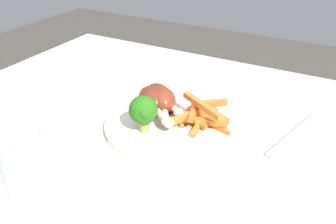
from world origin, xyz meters
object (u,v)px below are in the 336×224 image
object	(u,v)px
chicken_drumstick_far	(153,100)
dining_table	(177,179)
chicken_drumstick_extra	(160,96)
water_glass	(22,158)
carrot_fries_pile	(199,115)
broccoli_floret_front	(144,110)
chicken_drumstick_near	(163,101)
dinner_plate	(168,123)
fork	(294,134)

from	to	relation	value
chicken_drumstick_far	dining_table	bearing A→B (deg)	-28.75
chicken_drumstick_extra	water_glass	distance (m)	0.31
chicken_drumstick_extra	water_glass	world-z (taller)	water_glass
dining_table	carrot_fries_pile	world-z (taller)	carrot_fries_pile
broccoli_floret_front	chicken_drumstick_near	size ratio (longest dim) A/B	0.59
chicken_drumstick_far	water_glass	size ratio (longest dim) A/B	1.10
broccoli_floret_front	dinner_plate	bearing A→B (deg)	65.28
broccoli_floret_front	water_glass	xyz separation A→B (m)	(-0.09, -0.20, -0.00)
carrot_fries_pile	chicken_drumstick_near	world-z (taller)	chicken_drumstick_near
dinner_plate	fork	distance (m)	0.24
dining_table	chicken_drumstick_near	world-z (taller)	chicken_drumstick_near
chicken_drumstick_near	chicken_drumstick_far	xyz separation A→B (m)	(-0.02, -0.01, 0.00)
dining_table	chicken_drumstick_extra	xyz separation A→B (m)	(-0.08, 0.07, 0.14)
dining_table	fork	bearing A→B (deg)	29.24
water_glass	dinner_plate	bearing A→B (deg)	66.25
water_glass	broccoli_floret_front	bearing A→B (deg)	66.50
chicken_drumstick_extra	water_glass	size ratio (longest dim) A/B	1.15
carrot_fries_pile	fork	world-z (taller)	carrot_fries_pile
chicken_drumstick_extra	fork	size ratio (longest dim) A/B	0.66
chicken_drumstick_far	fork	world-z (taller)	chicken_drumstick_far
dinner_plate	chicken_drumstick_far	size ratio (longest dim) A/B	2.07
water_glass	chicken_drumstick_near	bearing A→B (deg)	73.00
carrot_fries_pile	chicken_drumstick_far	bearing A→B (deg)	-178.98
chicken_drumstick_extra	fork	world-z (taller)	chicken_drumstick_extra
broccoli_floret_front	chicken_drumstick_far	distance (m)	0.08
dining_table	broccoli_floret_front	xyz separation A→B (m)	(-0.06, -0.03, 0.16)
dining_table	chicken_drumstick_extra	world-z (taller)	chicken_drumstick_extra
dining_table	broccoli_floret_front	size ratio (longest dim) A/B	15.66
chicken_drumstick_extra	chicken_drumstick_far	bearing A→B (deg)	-90.88
carrot_fries_pile	fork	distance (m)	0.18
dining_table	chicken_drumstick_extra	size ratio (longest dim) A/B	8.89
broccoli_floret_front	chicken_drumstick_near	bearing A→B (deg)	91.46
broccoli_floret_front	dining_table	bearing A→B (deg)	26.05
broccoli_floret_front	carrot_fries_pile	world-z (taller)	broccoli_floret_front
water_glass	chicken_drumstick_far	bearing A→B (deg)	76.86
broccoli_floret_front	chicken_drumstick_far	world-z (taller)	broccoli_floret_front
dining_table	water_glass	distance (m)	0.31
dinner_plate	chicken_drumstick_extra	bearing A→B (deg)	131.86
chicken_drumstick_near	fork	size ratio (longest dim) A/B	0.64
chicken_drumstick_far	chicken_drumstick_near	bearing A→B (deg)	14.05
dining_table	carrot_fries_pile	xyz separation A→B (m)	(0.02, 0.05, 0.14)
fork	broccoli_floret_front	bearing A→B (deg)	135.07
chicken_drumstick_far	fork	bearing A→B (deg)	13.12
chicken_drumstick_far	fork	distance (m)	0.28
dinner_plate	water_glass	distance (m)	0.28
dining_table	dinner_plate	bearing A→B (deg)	146.31
dinner_plate	carrot_fries_pile	xyz separation A→B (m)	(0.06, 0.02, 0.02)
broccoli_floret_front	carrot_fries_pile	distance (m)	0.11
chicken_drumstick_near	chicken_drumstick_extra	distance (m)	0.03
dining_table	dinner_plate	size ratio (longest dim) A/B	4.49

